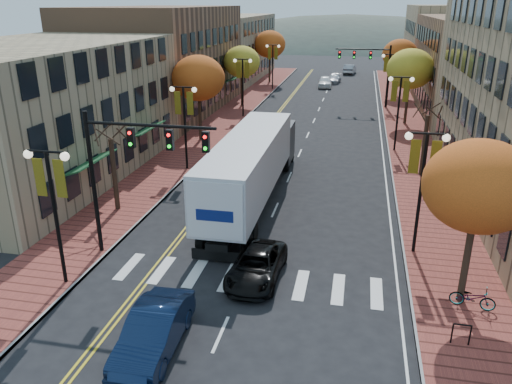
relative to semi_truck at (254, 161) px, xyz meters
The scene contains 32 objects.
ground 11.64m from the semi_truck, 82.20° to the right, with size 200.00×200.00×0.00m, color black.
sidewalk_left 22.65m from the semi_truck, 109.35° to the left, with size 4.00×85.00×0.15m, color brown.
sidewalk_right 23.84m from the semi_truck, 63.61° to the left, with size 4.00×85.00×0.15m, color brown.
building_left_near 15.68m from the semi_truck, behind, with size 12.00×22.00×9.00m, color #9E8966.
building_left_mid 29.33m from the semi_truck, 121.99° to the left, with size 12.00×24.00×11.00m, color brown.
building_left_far 52.14m from the semi_truck, 107.26° to the left, with size 12.00×26.00×9.50m, color #9E8966.
building_right_mid 36.78m from the semi_truck, 56.90° to the left, with size 15.00×24.00×10.00m, color brown.
building_right_far 56.50m from the semi_truck, 69.19° to the left, with size 15.00×20.00×11.00m, color #9E8966.
tree_left_a 8.14m from the semi_truck, 156.42° to the right, with size 0.28×0.28×4.20m.
tree_left_b 15.05m from the semi_truck, 120.34° to the left, with size 4.48×4.48×7.21m.
tree_left_c 29.80m from the semi_truck, 104.55° to the left, with size 4.16×4.16×6.69m.
tree_left_d 47.44m from the semi_truck, 99.07° to the left, with size 4.61×4.61×7.42m.
tree_right_a 14.25m from the semi_truck, 41.28° to the right, with size 4.16×4.16×6.69m.
tree_right_b 12.52m from the semi_truck, 32.61° to the left, with size 0.28×0.28×4.20m.
tree_right_c 25.24m from the semi_truck, 65.13° to the left, with size 4.48×4.48×7.21m.
tree_right_d 40.25m from the semi_truck, 74.78° to the left, with size 4.35×4.35×7.00m.
lamp_left_a 12.86m from the semi_truck, 117.90° to the right, with size 1.96×0.36×6.05m.
lamp_left_b 7.82m from the semi_truck, 141.47° to the left, with size 1.96×0.36×6.05m.
lamp_left_c 23.58m from the semi_truck, 104.68° to the left, with size 1.96×0.36×6.05m.
lamp_left_d 41.22m from the semi_truck, 98.32° to the left, with size 1.96×0.36×6.05m.
lamp_right_a 10.61m from the semi_truck, 30.17° to the right, with size 1.96×0.36×6.05m.
lamp_right_b 15.73m from the semi_truck, 54.65° to the left, with size 1.96×0.36×6.05m.
lamp_right_c 32.09m from the semi_truck, 73.61° to the left, with size 1.96×0.36×6.05m.
traffic_mast_near 9.46m from the semi_truck, 115.48° to the right, with size 6.10×0.35×7.00m.
traffic_mast_far 31.62m from the semi_truck, 77.14° to the left, with size 6.10×0.34×7.00m.
semi_truck is the anchor object (origin of this frame).
navy_sedan 14.68m from the semi_truck, 91.91° to the right, with size 1.64×4.71×1.55m, color #0D1B37.
black_suv 9.51m from the semi_truck, 77.35° to the right, with size 2.11×4.57×1.27m, color black.
car_far_white 44.48m from the semi_truck, 88.70° to the left, with size 1.86×4.63×1.58m, color white.
car_far_silver 48.81m from the semi_truck, 87.60° to the left, with size 1.71×4.20×1.22m, color #B1B2B9.
car_far_oncoming 59.62m from the semi_truck, 86.12° to the left, with size 1.67×4.79×1.58m, color #96969D.
bicycle 14.75m from the semi_truck, 41.98° to the right, with size 0.60×1.72×0.90m, color gray.
Camera 1 is at (4.38, -16.73, 11.51)m, focal length 35.00 mm.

